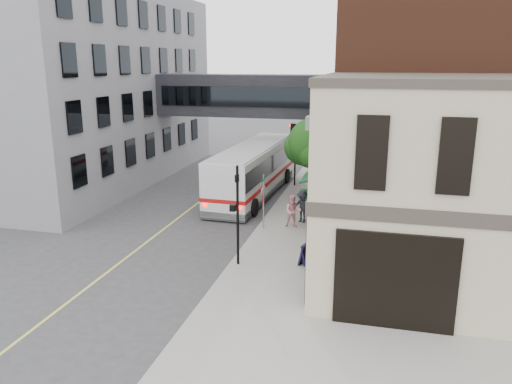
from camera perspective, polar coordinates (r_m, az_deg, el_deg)
The scene contains 17 objects.
ground at distance 21.05m, azimuth -4.64°, elevation -10.50°, with size 120.00×120.00×0.00m, color #38383A.
sidewalk_main at distance 33.48m, azimuth 6.26°, elevation -0.72°, with size 4.00×60.00×0.15m, color gray.
corner_building at distance 20.75m, azimuth 21.24°, elevation 0.49°, with size 10.19×8.12×8.45m.
brick_building at distance 33.27m, azimuth 20.82°, elevation 10.42°, with size 13.76×18.00×14.00m.
opposite_building at distance 41.22m, azimuth -20.72°, elevation 11.11°, with size 14.00×24.00×14.00m, color slate.
skyway_bridge at distance 37.24m, azimuth -0.37°, elevation 10.98°, with size 14.00×3.18×3.00m.
traffic_signal_near at distance 21.68m, azimuth -2.20°, elevation -1.27°, with size 0.44×0.22×4.60m.
traffic_signal_far at distance 35.95m, azimuth 4.31°, elevation 5.73°, with size 0.53×0.28×4.50m.
street_sign_pole at distance 26.62m, azimuth 0.86°, elevation -0.56°, with size 0.08×0.75×3.00m.
street_tree at distance 31.88m, azimuth 6.60°, elevation 5.55°, with size 3.80×3.20×5.60m.
lane_marking at distance 31.47m, azimuth -7.51°, elevation -1.90°, with size 0.12×40.00×0.01m, color #D8CC4C.
bus at distance 33.84m, azimuth -0.28°, elevation 2.71°, with size 3.44×12.65×3.38m.
pedestrian_a at distance 30.03m, azimuth 6.94°, elevation -0.79°, with size 0.60×0.39×1.64m, color white.
pedestrian_b at distance 27.21m, azimuth 4.24°, elevation -2.20°, with size 0.87×0.68×1.79m, color pink.
pedestrian_c at distance 28.05m, azimuth 5.31°, elevation -1.66°, with size 1.18×0.68×1.83m, color black.
newspaper_box at distance 32.04m, azimuth 5.54°, elevation -0.45°, with size 0.45×0.40×0.89m, color #166327.
sandwich_board at distance 22.45m, azimuth 5.52°, elevation -7.13°, with size 0.34×0.53×0.94m, color black.
Camera 1 is at (6.21, -18.00, 8.98)m, focal length 35.00 mm.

